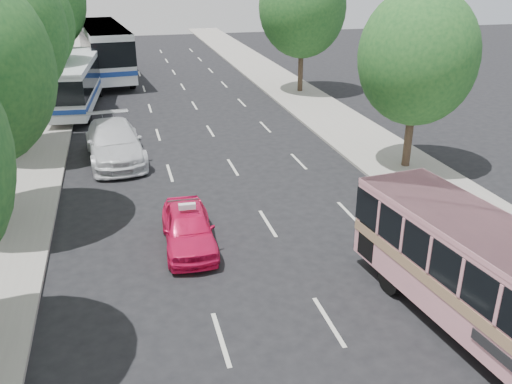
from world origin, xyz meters
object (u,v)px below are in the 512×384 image
object	(u,v)px
pink_taxi	(188,228)
tour_coach_rear	(104,46)
pink_bus	(497,279)
tour_coach_front	(76,79)
white_pickup	(114,142)

from	to	relation	value
pink_taxi	tour_coach_rear	size ratio (longest dim) A/B	0.29
pink_bus	pink_taxi	world-z (taller)	pink_bus
pink_bus	tour_coach_front	world-z (taller)	tour_coach_front
pink_taxi	tour_coach_front	bearing A→B (deg)	104.21
pink_bus	tour_coach_rear	world-z (taller)	tour_coach_rear
pink_bus	tour_coach_front	xyz separation A→B (m)	(-10.80, 26.61, 0.11)
pink_bus	white_pickup	world-z (taller)	pink_bus
white_pickup	tour_coach_rear	xyz separation A→B (m)	(-0.30, 20.65, 1.61)
pink_bus	white_pickup	distance (m)	18.34
white_pickup	tour_coach_rear	world-z (taller)	tour_coach_rear
tour_coach_front	pink_bus	bearing A→B (deg)	-63.13
tour_coach_front	tour_coach_rear	size ratio (longest dim) A/B	0.77
pink_bus	tour_coach_rear	size ratio (longest dim) A/B	0.66
pink_bus	tour_coach_rear	xyz separation A→B (m)	(-9.00, 36.76, 0.69)
tour_coach_front	pink_taxi	bearing A→B (deg)	-73.02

